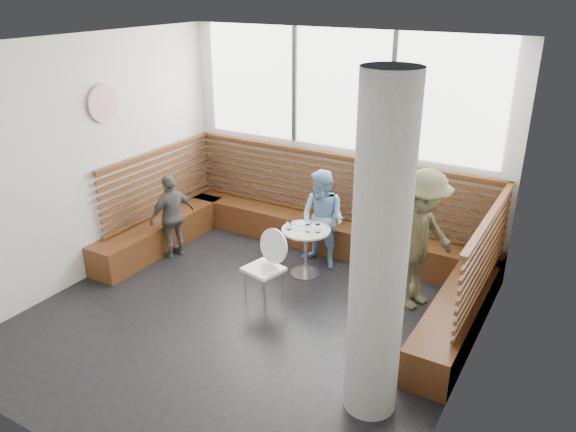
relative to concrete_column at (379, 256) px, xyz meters
The scene contains 15 objects.
room 1.95m from the concrete_column, 161.90° to the left, with size 5.00×5.00×3.20m.
booth 3.24m from the concrete_column, 127.94° to the left, with size 5.00×2.50×1.44m.
concrete_column is the anchor object (origin of this frame).
wall_art 4.48m from the concrete_column, 166.94° to the left, with size 0.50×0.50×0.03m, color white.
cafe_table 2.88m from the concrete_column, 132.14° to the left, with size 0.67×0.67×0.69m.
cafe_chair 2.44m from the concrete_column, 148.91° to the left, with size 0.45×0.44×0.94m.
adult_man 2.11m from the concrete_column, 96.31° to the left, with size 1.15×0.66×1.79m, color brown.
child_back 3.03m from the concrete_column, 126.40° to the left, with size 0.69×0.53×1.41m, color #77A4CF.
child_left 4.17m from the concrete_column, 157.98° to the left, with size 0.73×0.30×1.25m, color #5A5652.
plate_near 2.99m from the concrete_column, 132.43° to the left, with size 0.20×0.20×0.01m, color white.
plate_far 2.85m from the concrete_column, 128.33° to the left, with size 0.19×0.19×0.01m, color white.
glass_left 2.86m from the concrete_column, 136.85° to the left, with size 0.07×0.07×0.12m, color white.
glass_mid 2.72m from the concrete_column, 132.18° to the left, with size 0.07×0.07×0.10m, color white.
glass_right 2.68m from the concrete_column, 129.19° to the left, with size 0.07×0.07×0.11m, color white.
menu_card 2.65m from the concrete_column, 134.52° to the left, with size 0.21×0.15×0.00m, color #A5C64C.
Camera 1 is at (3.35, -4.72, 3.79)m, focal length 35.00 mm.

